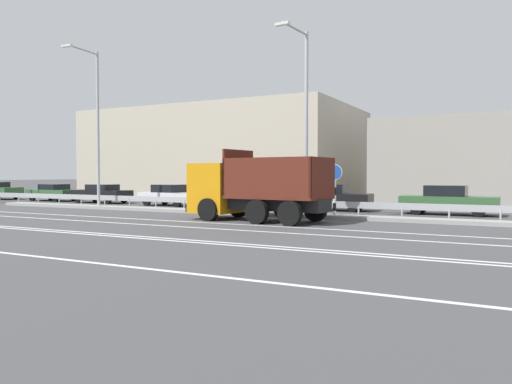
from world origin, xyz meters
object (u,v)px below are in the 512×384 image
at_px(median_road_sign, 335,190).
at_px(parked_car_1, 53,192).
at_px(parked_car_5, 332,197).
at_px(parked_car_4, 247,196).
at_px(parked_car_2, 101,193).
at_px(parked_car_3, 170,195).
at_px(parked_car_6, 448,200).
at_px(street_lamp_2, 304,114).
at_px(street_lamp_1, 96,121).
at_px(dump_truck, 243,192).

xyz_separation_m(median_road_sign, parked_car_1, (-25.17, 4.93, -0.69)).
bearing_deg(parked_car_5, parked_car_4, -92.10).
distance_m(parked_car_1, parked_car_2, 5.52).
distance_m(parked_car_2, parked_car_3, 6.55).
xyz_separation_m(parked_car_2, parked_car_6, (24.23, 0.29, 0.05)).
bearing_deg(street_lamp_2, street_lamp_1, 179.69).
xyz_separation_m(median_road_sign, street_lamp_2, (-1.47, -0.24, 3.69)).
bearing_deg(parked_car_2, dump_truck, -112.26).
bearing_deg(parked_car_6, dump_truck, -45.85).
relative_size(parked_car_5, parked_car_6, 0.96).
distance_m(parked_car_1, parked_car_6, 29.74).
relative_size(parked_car_1, parked_car_6, 0.94).
xyz_separation_m(street_lamp_1, parked_car_6, (19.91, 5.06, -4.63)).
bearing_deg(median_road_sign, parked_car_2, 166.82).
xyz_separation_m(median_road_sign, parked_car_5, (-1.88, 5.10, -0.61)).
relative_size(dump_truck, parked_car_2, 1.37).
bearing_deg(parked_car_6, parked_car_2, -88.17).
distance_m(dump_truck, parked_car_5, 7.99).
xyz_separation_m(street_lamp_2, parked_car_6, (6.04, 5.13, -4.31)).
height_order(street_lamp_2, parked_car_6, street_lamp_2).
height_order(median_road_sign, parked_car_3, median_road_sign).
height_order(street_lamp_1, parked_car_6, street_lamp_1).
bearing_deg(dump_truck, parked_car_3, 58.54).
distance_m(parked_car_2, parked_car_4, 12.17).
xyz_separation_m(parked_car_2, parked_car_5, (17.78, 0.50, 0.05)).
distance_m(median_road_sign, parked_car_4, 8.99).
relative_size(parked_car_2, parked_car_5, 1.06).
relative_size(median_road_sign, street_lamp_2, 0.29).
bearing_deg(parked_car_4, street_lamp_1, -56.18).
relative_size(dump_truck, parked_car_5, 1.46).
height_order(street_lamp_2, parked_car_4, street_lamp_2).
height_order(street_lamp_2, parked_car_3, street_lamp_2).
bearing_deg(parked_car_1, parked_car_6, -87.58).
bearing_deg(street_lamp_2, parked_car_4, 139.39).
distance_m(median_road_sign, parked_car_5, 5.47).
height_order(parked_car_3, parked_car_4, parked_car_4).
bearing_deg(street_lamp_1, dump_truck, -12.10).
relative_size(median_road_sign, parked_car_1, 0.57).
height_order(parked_car_4, parked_car_6, parked_car_6).
bearing_deg(street_lamp_2, parked_car_6, 40.33).
bearing_deg(parked_car_3, parked_car_2, -88.64).
relative_size(street_lamp_2, parked_car_5, 1.96).
bearing_deg(dump_truck, parked_car_4, 32.36).
distance_m(parked_car_1, parked_car_3, 12.07).
bearing_deg(street_lamp_1, parked_car_2, 132.20).
bearing_deg(parked_car_6, parked_car_1, -88.92).
distance_m(median_road_sign, street_lamp_1, 15.85).
height_order(parked_car_3, parked_car_5, parked_car_5).
relative_size(dump_truck, parked_car_4, 1.69).
bearing_deg(street_lamp_1, median_road_sign, 0.62).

